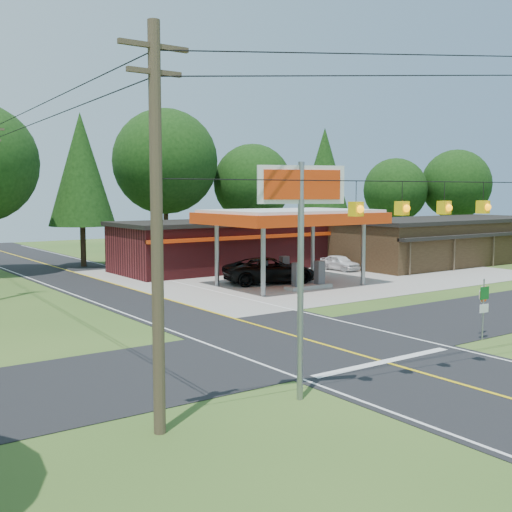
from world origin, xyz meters
TOP-DOWN VIEW (x-y plane):
  - ground at (0.00, 0.00)m, footprint 120.00×120.00m
  - main_highway at (0.00, 0.00)m, footprint 8.00×120.00m
  - cross_road at (0.00, 0.00)m, footprint 70.00×7.00m
  - lane_center_yellow at (0.00, 0.00)m, footprint 0.15×110.00m
  - gas_canopy at (9.00, 13.00)m, footprint 10.60×7.40m
  - convenience_store at (10.00, 22.98)m, footprint 16.40×7.55m
  - strip_building at (28.00, 15.98)m, footprint 20.40×8.75m
  - utility_pole_near_left at (-9.50, -5.00)m, footprint 1.80×0.30m
  - overhead_beacons at (-1.00, -6.00)m, footprint 17.04×2.04m
  - treeline_backdrop at (0.82, 24.01)m, footprint 70.27×51.59m
  - suv_car at (8.50, 14.50)m, footprint 7.59×7.59m
  - sedan_car at (17.00, 17.00)m, footprint 3.56×3.56m
  - big_stop_sign at (-5.00, -5.01)m, footprint 2.38×1.02m
  - octagonal_stop_sign at (6.50, -3.01)m, footprint 0.75×0.16m
  - route_sign_post at (5.80, -3.52)m, footprint 0.51×0.10m

SIDE VIEW (x-z plane):
  - ground at x=0.00m, z-range 0.00..0.00m
  - main_highway at x=0.00m, z-range 0.00..0.02m
  - cross_road at x=0.00m, z-range 0.00..0.03m
  - lane_center_yellow at x=0.00m, z-range 0.02..0.03m
  - sedan_car at x=17.00m, z-range 0.00..1.19m
  - suv_car at x=8.50m, z-range 0.00..1.70m
  - route_sign_post at x=5.80m, z-range 0.25..2.76m
  - octagonal_stop_sign at x=6.50m, z-range 0.51..2.64m
  - strip_building at x=28.00m, z-range 0.01..3.81m
  - convenience_store at x=10.00m, z-range 0.02..3.82m
  - gas_canopy at x=9.00m, z-range 1.83..6.70m
  - big_stop_sign at x=-5.00m, z-range 1.66..8.49m
  - utility_pole_near_left at x=-9.50m, z-range 0.20..10.20m
  - overhead_beacons at x=-1.00m, z-range 5.70..6.73m
  - treeline_backdrop at x=0.82m, z-range 0.84..14.14m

